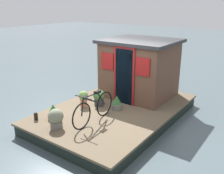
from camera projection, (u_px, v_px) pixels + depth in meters
name	position (u px, v px, depth m)	size (l,w,h in m)	color
ground_plane	(116.00, 118.00, 7.64)	(60.00, 60.00, 0.00)	#4C5B60
houseboat_deck	(116.00, 113.00, 7.58)	(4.91, 3.20, 0.36)	brown
houseboat_cabin	(139.00, 68.00, 8.26)	(2.02, 2.27, 1.87)	brown
bicycle	(94.00, 108.00, 6.50)	(1.65, 0.50, 0.83)	black
potted_plant_fern	(84.00, 98.00, 7.54)	(0.28, 0.28, 0.49)	#C6754C
potted_plant_ivy	(99.00, 97.00, 7.58)	(0.35, 0.35, 0.51)	#38383D
potted_plant_basil	(117.00, 103.00, 7.34)	(0.31, 0.31, 0.43)	slate
potted_plant_mint	(53.00, 112.00, 6.73)	(0.31, 0.31, 0.42)	#B2603D
potted_plant_sage	(56.00, 118.00, 6.23)	(0.38, 0.38, 0.50)	slate
mooring_bollard	(36.00, 116.00, 6.69)	(0.11, 0.11, 0.21)	black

